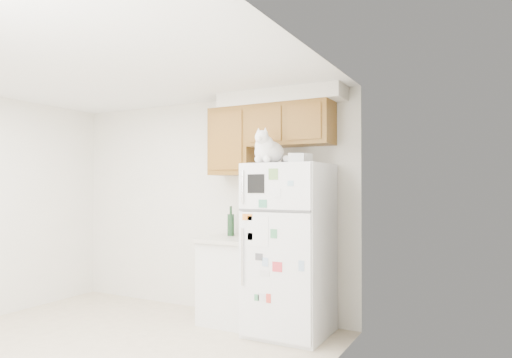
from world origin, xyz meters
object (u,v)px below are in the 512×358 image
Objects in this scene: storage_box_back at (301,159)px; bottle_green at (231,221)px; base_counter at (234,280)px; storage_box_front at (296,158)px; refrigerator at (289,249)px; cat at (268,150)px; bottle_amber at (242,225)px.

storage_box_back is 0.54× the size of bottle_green.
storage_box_front is at bearing -15.70° from base_counter.
base_counter is (-0.69, 0.07, -0.39)m from refrigerator.
bottle_green reaches higher than base_counter.
refrigerator is at bearing 55.82° from cat.
storage_box_front is at bearing -23.91° from bottle_amber.
storage_box_front is at bearing -47.93° from refrigerator.
cat is 0.35m from storage_box_back.
storage_box_back is (0.26, 0.23, -0.08)m from cat.
bottle_green is at bearing -169.89° from storage_box_back.
cat is at bearing 171.07° from storage_box_front.
refrigerator is 1.85× the size of base_counter.
storage_box_back is 1.15m from bottle_green.
storage_box_front reaches higher than base_counter.
bottle_amber is (-0.66, 0.20, 0.20)m from refrigerator.
base_counter is 3.53× the size of bottle_amber.
storage_box_back reaches higher than storage_box_front.
bottle_green is at bearing 133.48° from base_counter.
bottle_green is at bearing 166.68° from refrigerator.
storage_box_back is 0.69× the size of bottle_amber.
storage_box_back is 1.20× the size of storage_box_front.
bottle_green is at bearing 149.27° from cat.
base_counter is 2.77× the size of bottle_green.
storage_box_front is at bearing -20.35° from bottle_green.
storage_box_back is (0.81, -0.05, 1.29)m from base_counter.
storage_box_front is 1.20m from bottle_green.
storage_box_back is at bearing 80.07° from storage_box_front.
bottle_green is (-0.92, 0.16, -0.66)m from storage_box_back.
cat is at bearing -37.43° from bottle_amber.
storage_box_front is 0.45× the size of bottle_green.
storage_box_back is 0.19m from storage_box_front.
bottle_amber is (0.14, 0.01, -0.04)m from bottle_green.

